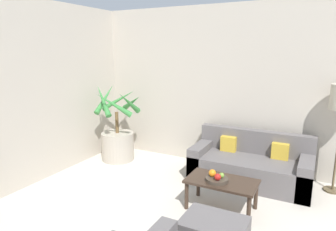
{
  "coord_description": "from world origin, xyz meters",
  "views": [
    {
      "loc": [
        0.57,
        1.61,
        1.97
      ],
      "look_at": [
        -1.47,
        5.53,
        1.0
      ],
      "focal_mm": 32.0,
      "sensor_mm": 36.0,
      "label": 1
    }
  ],
  "objects_px": {
    "potted_palm": "(118,138)",
    "apple_green": "(222,175)",
    "fruit_bowl": "(217,179)",
    "sofa_loveseat": "(250,165)",
    "apple_red": "(218,177)",
    "coffee_table": "(222,184)",
    "orange_fruit": "(212,173)"
  },
  "relations": [
    {
      "from": "coffee_table",
      "to": "fruit_bowl",
      "type": "distance_m",
      "value": 0.11
    },
    {
      "from": "fruit_bowl",
      "to": "apple_green",
      "type": "height_order",
      "value": "apple_green"
    },
    {
      "from": "apple_red",
      "to": "apple_green",
      "type": "relative_size",
      "value": 1.26
    },
    {
      "from": "apple_red",
      "to": "orange_fruit",
      "type": "distance_m",
      "value": 0.12
    },
    {
      "from": "fruit_bowl",
      "to": "apple_red",
      "type": "xyz_separation_m",
      "value": [
        0.03,
        -0.06,
        0.06
      ]
    },
    {
      "from": "sofa_loveseat",
      "to": "potted_palm",
      "type": "bearing_deg",
      "value": -176.17
    },
    {
      "from": "apple_green",
      "to": "coffee_table",
      "type": "bearing_deg",
      "value": 97.06
    },
    {
      "from": "potted_palm",
      "to": "sofa_loveseat",
      "type": "xyz_separation_m",
      "value": [
        2.36,
        0.16,
        -0.16
      ]
    },
    {
      "from": "sofa_loveseat",
      "to": "apple_red",
      "type": "bearing_deg",
      "value": -98.22
    },
    {
      "from": "potted_palm",
      "to": "fruit_bowl",
      "type": "distance_m",
      "value": 2.34
    },
    {
      "from": "potted_palm",
      "to": "orange_fruit",
      "type": "bearing_deg",
      "value": -22.61
    },
    {
      "from": "sofa_loveseat",
      "to": "orange_fruit",
      "type": "distance_m",
      "value": 1.09
    },
    {
      "from": "potted_palm",
      "to": "sofa_loveseat",
      "type": "bearing_deg",
      "value": 3.83
    },
    {
      "from": "fruit_bowl",
      "to": "orange_fruit",
      "type": "bearing_deg",
      "value": 169.22
    },
    {
      "from": "potted_palm",
      "to": "apple_red",
      "type": "bearing_deg",
      "value": -23.38
    },
    {
      "from": "apple_red",
      "to": "coffee_table",
      "type": "bearing_deg",
      "value": 81.16
    },
    {
      "from": "coffee_table",
      "to": "fruit_bowl",
      "type": "height_order",
      "value": "fruit_bowl"
    },
    {
      "from": "apple_red",
      "to": "orange_fruit",
      "type": "height_order",
      "value": "orange_fruit"
    },
    {
      "from": "sofa_loveseat",
      "to": "apple_green",
      "type": "bearing_deg",
      "value": -97.68
    },
    {
      "from": "coffee_table",
      "to": "apple_red",
      "type": "bearing_deg",
      "value": -98.84
    },
    {
      "from": "potted_palm",
      "to": "apple_green",
      "type": "distance_m",
      "value": 2.38
    },
    {
      "from": "potted_palm",
      "to": "apple_red",
      "type": "height_order",
      "value": "potted_palm"
    },
    {
      "from": "coffee_table",
      "to": "apple_green",
      "type": "xyz_separation_m",
      "value": [
        0.0,
        -0.03,
        0.14
      ]
    },
    {
      "from": "sofa_loveseat",
      "to": "apple_red",
      "type": "distance_m",
      "value": 1.14
    },
    {
      "from": "fruit_bowl",
      "to": "apple_green",
      "type": "bearing_deg",
      "value": 26.74
    },
    {
      "from": "potted_palm",
      "to": "apple_red",
      "type": "relative_size",
      "value": 16.95
    },
    {
      "from": "potted_palm",
      "to": "coffee_table",
      "type": "xyz_separation_m",
      "value": [
        2.22,
        -0.83,
        -0.08
      ]
    },
    {
      "from": "fruit_bowl",
      "to": "orange_fruit",
      "type": "height_order",
      "value": "orange_fruit"
    },
    {
      "from": "sofa_loveseat",
      "to": "apple_green",
      "type": "relative_size",
      "value": 26.77
    },
    {
      "from": "sofa_loveseat",
      "to": "coffee_table",
      "type": "xyz_separation_m",
      "value": [
        -0.14,
        -0.99,
        0.07
      ]
    },
    {
      "from": "apple_red",
      "to": "potted_palm",
      "type": "bearing_deg",
      "value": 156.62
    },
    {
      "from": "coffee_table",
      "to": "apple_green",
      "type": "bearing_deg",
      "value": -82.94
    }
  ]
}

